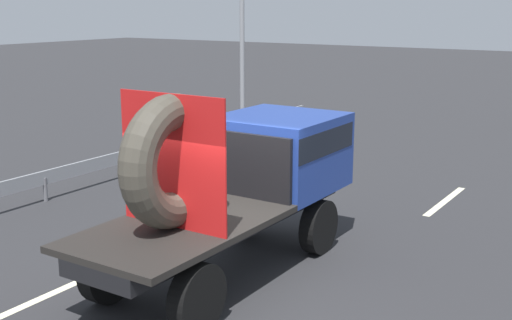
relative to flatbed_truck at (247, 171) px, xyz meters
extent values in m
plane|color=#28282B|center=(0.23, -1.18, -1.62)|extent=(120.00, 120.00, 0.00)
cylinder|color=black|center=(-0.85, 1.03, -1.13)|extent=(0.28, 0.98, 0.98)
cylinder|color=black|center=(0.85, 1.03, -1.13)|extent=(0.28, 0.98, 0.98)
cylinder|color=black|center=(-0.85, -2.48, -1.13)|extent=(0.28, 0.98, 0.98)
cylinder|color=black|center=(0.85, -2.48, -1.13)|extent=(0.28, 0.98, 0.98)
cube|color=black|center=(0.00, -0.73, -0.66)|extent=(1.30, 5.62, 0.25)
cube|color=navy|center=(0.00, 1.03, 0.14)|extent=(2.00, 2.10, 1.35)
cube|color=black|center=(0.00, 0.98, 0.44)|extent=(2.02, 1.99, 0.44)
cube|color=black|center=(0.00, -1.78, -0.49)|extent=(2.00, 3.52, 0.10)
cube|color=black|center=(0.00, -0.07, 0.11)|extent=(1.80, 0.08, 1.10)
torus|color=#474238|center=(0.00, -1.93, 0.55)|extent=(0.53, 1.97, 1.97)
cube|color=red|center=(0.00, -1.93, 0.55)|extent=(1.90, 0.03, 1.97)
cylinder|color=gray|center=(-6.59, 9.50, 1.01)|extent=(0.16, 0.16, 5.26)
cube|color=gray|center=(-5.86, 5.58, -1.07)|extent=(0.06, 13.69, 0.32)
cylinder|color=slate|center=(-5.86, 0.45, -1.35)|extent=(0.10, 0.10, 0.55)
cylinder|color=slate|center=(-5.86, 3.87, -1.35)|extent=(0.10, 0.10, 0.55)
cylinder|color=slate|center=(-5.86, 7.30, -1.35)|extent=(0.10, 0.10, 0.55)
cylinder|color=slate|center=(-5.86, 10.72, -1.35)|extent=(0.10, 0.10, 0.55)
cube|color=beige|center=(-1.79, -2.90, -1.62)|extent=(0.16, 2.60, 0.01)
cube|color=beige|center=(-1.79, 4.91, -1.62)|extent=(0.16, 2.42, 0.01)
cube|color=beige|center=(1.79, 5.44, -1.62)|extent=(0.16, 2.63, 0.01)
camera|label=1|loc=(6.00, -8.90, 2.73)|focal=45.86mm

